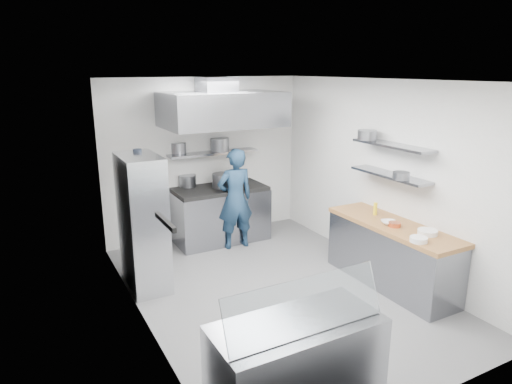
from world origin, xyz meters
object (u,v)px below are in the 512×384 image
gas_range (220,215)px  wire_rack (143,223)px  chef (235,199)px  display_case (296,366)px

gas_range → wire_rack: (-1.63, -1.11, 0.48)m
gas_range → chef: chef is taller
gas_range → chef: size_ratio=0.95×
chef → gas_range: bearing=-75.5°
chef → display_case: size_ratio=1.13×
gas_range → chef: bearing=-77.7°
gas_range → wire_rack: wire_rack is taller
gas_range → display_case: bearing=-105.0°
chef → display_case: (-1.19, -3.68, -0.42)m
gas_range → wire_rack: size_ratio=0.86×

